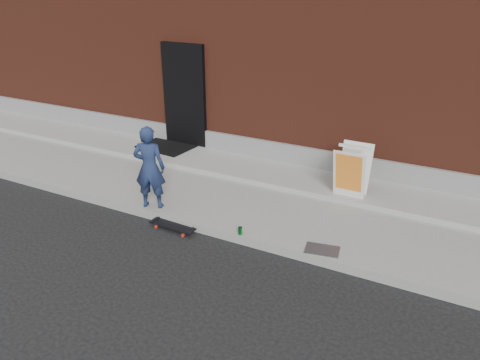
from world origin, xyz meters
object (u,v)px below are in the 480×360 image
Objects in this scene: child at (149,168)px; pizza_sign at (352,171)px; skateboard at (172,226)px; soda_can at (240,231)px.

pizza_sign is (2.98, 1.84, -0.17)m from child.
pizza_sign is at bearing 42.71° from skateboard.
child is 1.81× the size of skateboard.
child is 11.71× the size of soda_can.
child is 3.51m from pizza_sign.
skateboard is (0.63, -0.32, -0.81)m from child.
pizza_sign is 2.37m from soda_can.
skateboard is 6.47× the size of soda_can.
soda_can is (1.80, -0.15, -0.67)m from child.
pizza_sign is 7.36× the size of soda_can.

